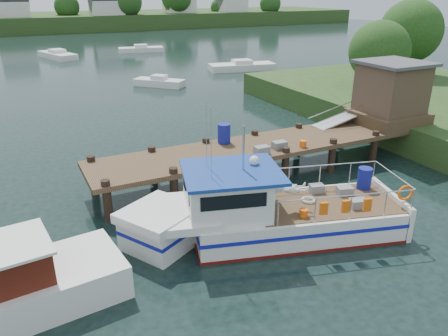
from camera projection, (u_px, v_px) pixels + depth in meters
name	position (u px, v px, depth m)	size (l,w,h in m)	color
ground_plane	(229.00, 180.00, 19.03)	(160.00, 160.00, 0.00)	black
far_shore	(40.00, 19.00, 86.36)	(140.00, 42.55, 9.22)	#2D471D
dock	(350.00, 112.00, 20.87)	(16.60, 3.00, 4.78)	#4E3925
lobster_boat	(261.00, 214.00, 14.41)	(9.59, 4.90, 4.65)	silver
moored_far	(141.00, 49.00, 57.05)	(5.93, 2.87, 0.97)	silver
moored_b	(159.00, 82.00, 37.08)	(4.03, 4.07, 0.94)	silver
moored_c	(242.00, 66.00, 44.37)	(6.93, 3.46, 1.05)	silver
moored_d	(58.00, 55.00, 51.83)	(3.97, 6.68, 1.08)	silver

